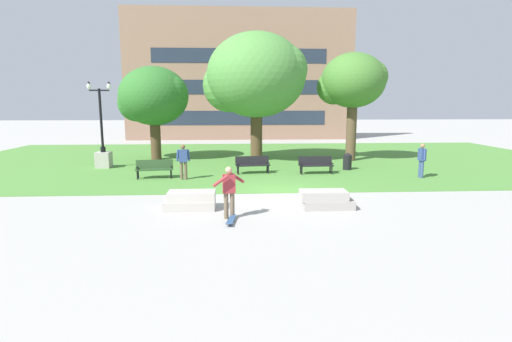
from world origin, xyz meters
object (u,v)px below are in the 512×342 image
object	(u,v)px
trash_bin	(347,161)
person_bystander_near_lawn	(183,160)
lamp_post_left	(103,150)
skateboard	(231,220)
park_bench_near_left	(253,164)
person_skateboarder	(229,189)
person_bystander_far_lawn	(422,159)
concrete_block_left	(326,200)
concrete_block_center	(191,201)
park_bench_far_left	(154,168)
park_bench_near_right	(316,164)

from	to	relation	value
trash_bin	person_bystander_near_lawn	world-z (taller)	person_bystander_near_lawn
lamp_post_left	person_bystander_near_lawn	world-z (taller)	lamp_post_left
trash_bin	skateboard	bearing A→B (deg)	-123.77
park_bench_near_left	person_skateboarder	bearing A→B (deg)	-97.86
person_bystander_near_lawn	person_bystander_far_lawn	distance (m)	11.78
skateboard	person_bystander_near_lawn	size ratio (longest dim) A/B	0.61
concrete_block_left	skateboard	bearing A→B (deg)	-154.67
park_bench_near_left	person_bystander_near_lawn	xyz separation A→B (m)	(-3.43, -1.53, 0.44)
concrete_block_center	skateboard	size ratio (longest dim) A/B	1.74
person_skateboarder	park_bench_far_left	xyz separation A→B (m)	(-3.79, 7.15, -0.44)
lamp_post_left	person_bystander_near_lawn	distance (m)	6.36
concrete_block_center	lamp_post_left	size ratio (longest dim) A/B	0.37
person_skateboarder	park_bench_near_left	distance (m)	8.33
concrete_block_center	park_bench_near_left	world-z (taller)	park_bench_near_left
concrete_block_left	park_bench_near_right	size ratio (longest dim) A/B	1.03
park_bench_near_right	lamp_post_left	bearing A→B (deg)	167.50
park_bench_near_right	person_bystander_far_lawn	world-z (taller)	person_bystander_far_lawn
park_bench_far_left	person_bystander_far_lawn	bearing A→B (deg)	-2.65
park_bench_near_right	park_bench_far_left	world-z (taller)	same
park_bench_far_left	person_bystander_far_lawn	xyz separation A→B (m)	(13.27, -0.61, 0.44)
concrete_block_left	person_skateboarder	bearing A→B (deg)	-162.19
park_bench_far_left	trash_bin	distance (m)	10.45
park_bench_near_right	lamp_post_left	distance (m)	12.10
skateboard	park_bench_far_left	size ratio (longest dim) A/B	0.56
lamp_post_left	trash_bin	size ratio (longest dim) A/B	5.08
concrete_block_left	skateboard	xyz separation A→B (m)	(-3.37, -1.60, -0.22)
concrete_block_left	person_bystander_far_lawn	distance (m)	8.16
concrete_block_left	trash_bin	distance (m)	8.57
concrete_block_left	lamp_post_left	world-z (taller)	lamp_post_left
concrete_block_left	person_bystander_far_lawn	xyz separation A→B (m)	(6.05, 5.44, 0.68)
park_bench_near_left	person_bystander_far_lawn	distance (m)	8.52
skateboard	concrete_block_center	bearing A→B (deg)	129.66
park_bench_near_left	park_bench_near_right	distance (m)	3.33
concrete_block_left	park_bench_far_left	xyz separation A→B (m)	(-7.21, 6.05, 0.23)
person_skateboarder	trash_bin	size ratio (longest dim) A/B	1.78
park_bench_near_left	park_bench_near_right	world-z (taller)	same
park_bench_near_right	person_bystander_near_lawn	distance (m)	6.89
trash_bin	concrete_block_center	bearing A→B (deg)	-134.95
concrete_block_left	lamp_post_left	bearing A→B (deg)	138.67
park_bench_far_left	person_bystander_near_lawn	xyz separation A→B (m)	(1.49, -0.44, 0.44)
concrete_block_center	park_bench_near_left	bearing A→B (deg)	70.22
park_bench_near_right	trash_bin	world-z (taller)	trash_bin
person_skateboarder	person_bystander_near_lawn	size ratio (longest dim) A/B	1.00
park_bench_near_left	person_bystander_near_lawn	world-z (taller)	person_bystander_near_lawn
park_bench_near_right	person_bystander_far_lawn	bearing A→B (deg)	-15.77
concrete_block_left	person_bystander_near_lawn	bearing A→B (deg)	135.59
person_skateboarder	skateboard	xyz separation A→B (m)	(0.05, -0.50, -0.89)
concrete_block_left	trash_bin	xyz separation A→B (m)	(3.05, 8.01, 0.20)
concrete_block_center	person_skateboarder	size ratio (longest dim) A/B	1.06
skateboard	lamp_post_left	bearing A→B (deg)	123.76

